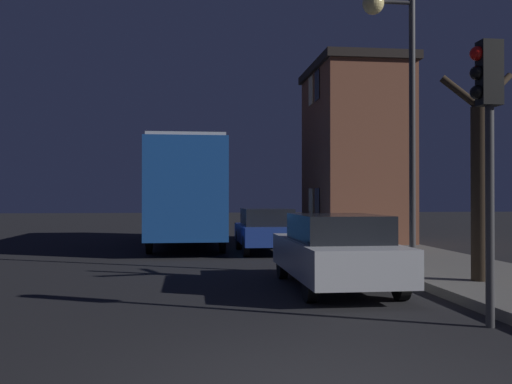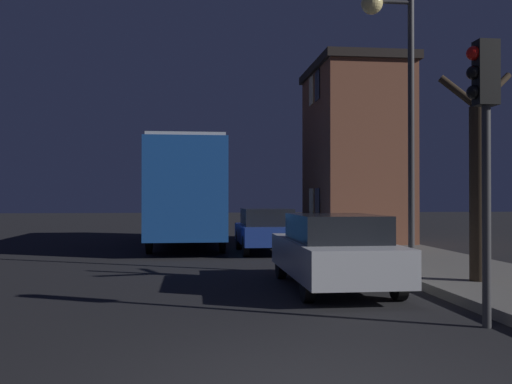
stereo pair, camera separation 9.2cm
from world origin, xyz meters
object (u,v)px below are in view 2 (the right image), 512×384
at_px(bus, 187,186).
at_px(car_mid_lane, 266,230).
at_px(streetlamp, 392,69).
at_px(car_near_lane, 333,250).
at_px(bare_tree, 478,177).
at_px(traffic_light, 484,121).

relative_size(bus, car_mid_lane, 2.66).
distance_m(streetlamp, car_mid_lane, 7.45).
bearing_deg(car_near_lane, car_mid_lane, 93.00).
bearing_deg(bare_tree, car_mid_lane, 112.00).
relative_size(traffic_light, car_near_lane, 0.89).
height_order(bus, car_mid_lane, bus).
distance_m(traffic_light, car_near_lane, 4.27).
distance_m(streetlamp, bus, 10.71).
bearing_deg(traffic_light, car_mid_lane, 98.57).
xyz_separation_m(streetlamp, car_near_lane, (-1.68, -1.31, -3.91)).
bearing_deg(bus, car_mid_lane, -52.53).
bearing_deg(streetlamp, car_mid_lane, 108.99).
relative_size(bare_tree, car_near_lane, 0.93).
bearing_deg(bus, streetlamp, -63.64).
distance_m(traffic_light, bus, 14.76).
height_order(traffic_light, car_mid_lane, traffic_light).
bearing_deg(bare_tree, bus, 117.17).
relative_size(bare_tree, car_mid_lane, 1.09).
distance_m(bare_tree, car_near_lane, 3.13).
height_order(streetlamp, bus, streetlamp).
relative_size(traffic_light, car_mid_lane, 1.04).
height_order(streetlamp, car_mid_lane, streetlamp).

